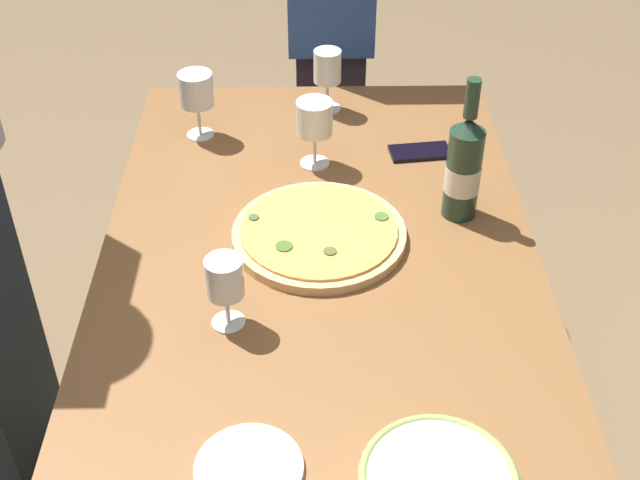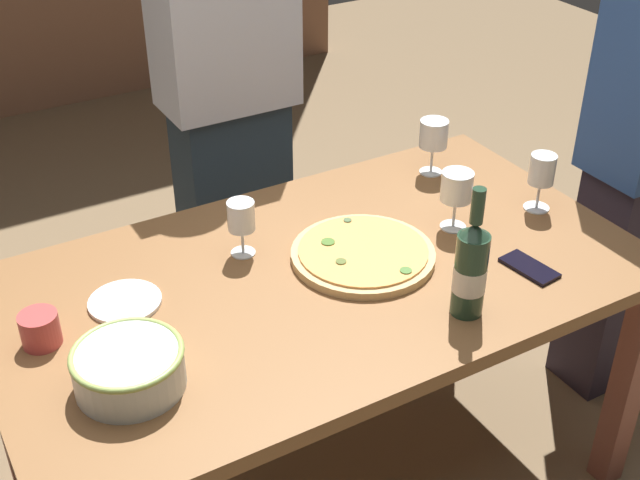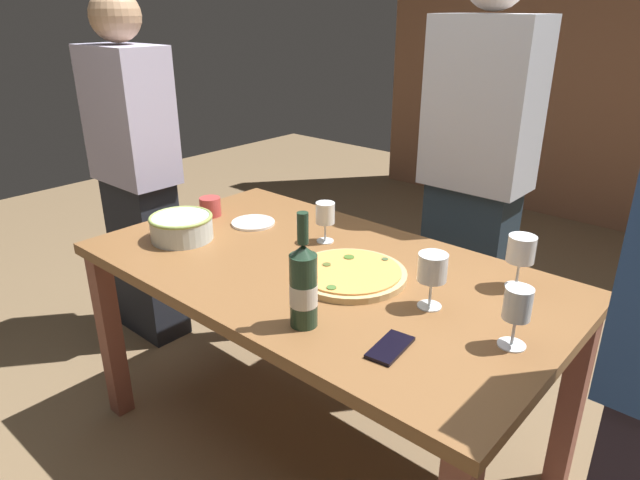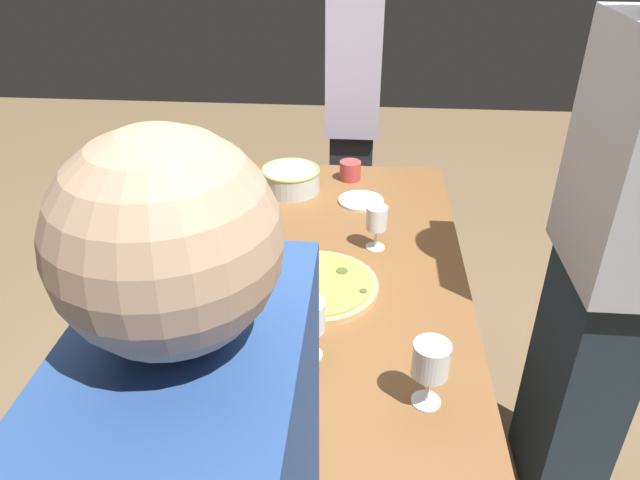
{
  "view_description": "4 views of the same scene",
  "coord_description": "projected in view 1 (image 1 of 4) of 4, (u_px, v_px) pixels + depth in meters",
  "views": [
    {
      "loc": [
        -1.27,
        0.02,
        1.83
      ],
      "look_at": [
        0.0,
        0.0,
        0.84
      ],
      "focal_mm": 47.33,
      "sensor_mm": 36.0,
      "label": 1
    },
    {
      "loc": [
        -0.85,
        -1.47,
        1.92
      ],
      "look_at": [
        0.0,
        0.0,
        0.84
      ],
      "focal_mm": 47.14,
      "sensor_mm": 36.0,
      "label": 2
    },
    {
      "loc": [
        1.11,
        -1.26,
        1.55
      ],
      "look_at": [
        0.0,
        0.0,
        0.84
      ],
      "focal_mm": 31.47,
      "sensor_mm": 36.0,
      "label": 3
    },
    {
      "loc": [
        1.53,
        0.13,
        1.75
      ],
      "look_at": [
        0.0,
        0.0,
        0.84
      ],
      "focal_mm": 32.97,
      "sensor_mm": 36.0,
      "label": 4
    }
  ],
  "objects": [
    {
      "name": "wine_bottle",
      "position": [
        464.0,
        167.0,
        1.76
      ],
      "size": [
        0.08,
        0.08,
        0.32
      ],
      "color": "#233D2A",
      "rests_on": "dining_table"
    },
    {
      "name": "wine_glass_far_right",
      "position": [
        327.0,
        70.0,
        2.13
      ],
      "size": [
        0.07,
        0.07,
        0.16
      ],
      "color": "white",
      "rests_on": "dining_table"
    },
    {
      "name": "side_plate",
      "position": [
        249.0,
        468.0,
        1.3
      ],
      "size": [
        0.17,
        0.17,
        0.01
      ],
      "primitive_type": "cylinder",
      "color": "white",
      "rests_on": "dining_table"
    },
    {
      "name": "wine_glass_far_left",
      "position": [
        196.0,
        91.0,
        2.02
      ],
      "size": [
        0.08,
        0.08,
        0.17
      ],
      "color": "white",
      "rests_on": "dining_table"
    },
    {
      "name": "cell_phone",
      "position": [
        420.0,
        152.0,
        2.02
      ],
      "size": [
        0.09,
        0.15,
        0.01
      ],
      "primitive_type": "cube",
      "rotation": [
        0.0,
        0.0,
        0.12
      ],
      "color": "black",
      "rests_on": "dining_table"
    },
    {
      "name": "person_guest_right",
      "position": [
        330.0,
        23.0,
        2.5
      ],
      "size": [
        0.4,
        0.24,
        1.59
      ],
      "rotation": [
        0.0,
        0.0,
        3.1
      ],
      "color": "#2D2635",
      "rests_on": "ground"
    },
    {
      "name": "wine_glass_near_pizza",
      "position": [
        225.0,
        281.0,
        1.5
      ],
      "size": [
        0.07,
        0.07,
        0.15
      ],
      "color": "white",
      "rests_on": "dining_table"
    },
    {
      "name": "wine_glass_by_bottle",
      "position": [
        314.0,
        119.0,
        1.92
      ],
      "size": [
        0.08,
        0.08,
        0.16
      ],
      "color": "white",
      "rests_on": "dining_table"
    },
    {
      "name": "dining_table",
      "position": [
        320.0,
        312.0,
        1.72
      ],
      "size": [
        1.6,
        0.9,
        0.75
      ],
      "color": "brown",
      "rests_on": "ground"
    },
    {
      "name": "pizza",
      "position": [
        318.0,
        234.0,
        1.76
      ],
      "size": [
        0.36,
        0.36,
        0.03
      ],
      "color": "tan",
      "rests_on": "dining_table"
    }
  ]
}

